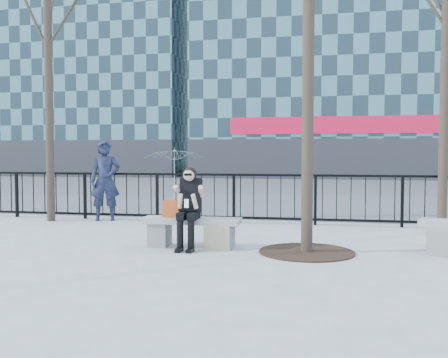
# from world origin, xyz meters

# --- Properties ---
(ground) EXTENTS (120.00, 120.00, 0.00)m
(ground) POSITION_xyz_m (0.00, 0.00, 0.00)
(ground) COLOR gray
(ground) RESTS_ON ground
(street_surface) EXTENTS (60.00, 23.00, 0.01)m
(street_surface) POSITION_xyz_m (0.00, 15.00, 0.00)
(street_surface) COLOR #474747
(street_surface) RESTS_ON ground
(railing) EXTENTS (14.00, 0.06, 1.10)m
(railing) POSITION_xyz_m (0.00, 3.00, 0.55)
(railing) COLOR black
(railing) RESTS_ON ground
(building_left) EXTENTS (16.20, 10.20, 22.60)m
(building_left) POSITION_xyz_m (-15.00, 27.00, 11.30)
(building_left) COLOR slate
(building_left) RESTS_ON ground
(tree_left) EXTENTS (2.80, 2.80, 6.50)m
(tree_left) POSITION_xyz_m (-4.00, 2.50, 4.86)
(tree_left) COLOR black
(tree_left) RESTS_ON ground
(tree_grate) EXTENTS (1.50, 1.50, 0.02)m
(tree_grate) POSITION_xyz_m (1.90, -0.10, 0.01)
(tree_grate) COLOR black
(tree_grate) RESTS_ON ground
(bench_main) EXTENTS (1.65, 0.46, 0.49)m
(bench_main) POSITION_xyz_m (0.00, 0.00, 0.30)
(bench_main) COLOR slate
(bench_main) RESTS_ON ground
(seated_woman) EXTENTS (0.50, 0.64, 1.34)m
(seated_woman) POSITION_xyz_m (0.00, -0.16, 0.67)
(seated_woman) COLOR black
(seated_woman) RESTS_ON ground
(handbag) EXTENTS (0.36, 0.20, 0.28)m
(handbag) POSITION_xyz_m (-0.31, 0.02, 0.63)
(handbag) COLOR #B24015
(handbag) RESTS_ON bench_main
(shopping_bag) EXTENTS (0.43, 0.17, 0.40)m
(shopping_bag) POSITION_xyz_m (0.48, -0.15, 0.20)
(shopping_bag) COLOR #C1B089
(shopping_bag) RESTS_ON ground
(standing_man) EXTENTS (0.79, 0.64, 1.86)m
(standing_man) POSITION_xyz_m (-2.79, 2.80, 0.93)
(standing_man) COLOR black
(standing_man) RESTS_ON ground
(vendor_umbrella) EXTENTS (2.06, 2.10, 1.74)m
(vendor_umbrella) POSITION_xyz_m (-2.40, 7.00, 0.87)
(vendor_umbrella) COLOR yellow
(vendor_umbrella) RESTS_ON ground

